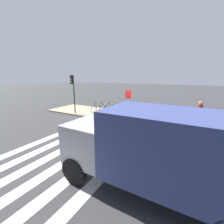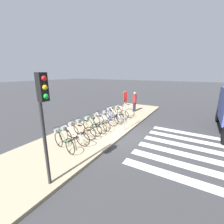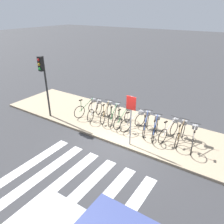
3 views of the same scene
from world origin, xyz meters
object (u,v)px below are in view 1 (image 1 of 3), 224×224
(parked_bicycle_7, at_px, (142,113))
(traffic_light, at_px, (73,86))
(parked_bicycle_0, at_px, (99,108))
(parked_bicycle_6, at_px, (136,112))
(parked_bicycle_8, at_px, (151,114))
(parked_bicycle_5, at_px, (129,111))
(parked_bicycle_3, at_px, (116,109))
(sign_post, at_px, (128,101))
(truck, at_px, (154,147))
(parked_bicycle_2, at_px, (111,109))
(pedestrian, at_px, (199,114))
(parked_bicycle_10, at_px, (165,116))
(parked_bicycle_9, at_px, (157,114))
(parked_bicycle_4, at_px, (122,110))
(parked_bicycle_1, at_px, (104,108))

(parked_bicycle_7, height_order, traffic_light, traffic_light)
(parked_bicycle_0, height_order, parked_bicycle_6, same)
(parked_bicycle_0, height_order, parked_bicycle_8, same)
(parked_bicycle_5, height_order, traffic_light, traffic_light)
(parked_bicycle_3, xyz_separation_m, sign_post, (1.79, -1.50, 1.14))
(parked_bicycle_3, xyz_separation_m, parked_bicycle_7, (2.45, -0.16, 0.00))
(truck, relative_size, traffic_light, 1.53)
(parked_bicycle_8, relative_size, truck, 0.33)
(sign_post, bearing_deg, parked_bicycle_2, 146.89)
(parked_bicycle_0, bearing_deg, truck, -46.40)
(parked_bicycle_7, distance_m, traffic_light, 6.43)
(parked_bicycle_3, distance_m, pedestrian, 6.40)
(parked_bicycle_10, bearing_deg, parked_bicycle_5, 179.32)
(parked_bicycle_7, relative_size, sign_post, 0.72)
(parked_bicycle_9, xyz_separation_m, pedestrian, (2.75, -0.29, 0.47))
(parked_bicycle_7, bearing_deg, truck, -69.26)
(parked_bicycle_0, xyz_separation_m, sign_post, (3.54, -1.37, 1.14))
(pedestrian, xyz_separation_m, traffic_light, (-9.88, -1.29, 1.54))
(parked_bicycle_7, height_order, truck, truck)
(parked_bicycle_10, distance_m, traffic_light, 8.10)
(parked_bicycle_2, relative_size, sign_post, 0.72)
(parked_bicycle_0, height_order, parked_bicycle_3, same)
(parked_bicycle_3, bearing_deg, parked_bicycle_6, 0.67)
(sign_post, bearing_deg, parked_bicycle_4, 128.79)
(parked_bicycle_7, relative_size, parked_bicycle_10, 0.99)
(parked_bicycle_1, height_order, sign_post, sign_post)
(parked_bicycle_3, height_order, traffic_light, traffic_light)
(sign_post, bearing_deg, parked_bicycle_9, 39.76)
(parked_bicycle_1, bearing_deg, parked_bicycle_5, 0.93)
(parked_bicycle_1, height_order, parked_bicycle_4, same)
(parked_bicycle_2, distance_m, pedestrian, 6.93)
(parked_bicycle_2, relative_size, parked_bicycle_8, 0.99)
(traffic_light, height_order, sign_post, traffic_light)
(parked_bicycle_7, distance_m, parked_bicycle_10, 1.78)
(parked_bicycle_1, bearing_deg, truck, -48.82)
(parked_bicycle_1, xyz_separation_m, pedestrian, (7.56, -0.12, 0.47))
(parked_bicycle_7, bearing_deg, pedestrian, -1.51)
(parked_bicycle_5, height_order, parked_bicycle_8, same)
(parked_bicycle_0, bearing_deg, parked_bicycle_5, 0.55)
(parked_bicycle_1, relative_size, traffic_light, 0.50)
(parked_bicycle_9, bearing_deg, parked_bicycle_0, -178.28)
(traffic_light, bearing_deg, pedestrian, 7.45)
(parked_bicycle_3, bearing_deg, parked_bicycle_1, -173.10)
(pedestrian, bearing_deg, parked_bicycle_6, 176.44)
(parked_bicycle_10, bearing_deg, parked_bicycle_3, 178.12)
(parked_bicycle_4, height_order, parked_bicycle_8, same)
(truck, bearing_deg, parked_bicycle_0, 133.60)
(parked_bicycle_10, distance_m, pedestrian, 2.21)
(parked_bicycle_6, bearing_deg, parked_bicycle_4, -177.16)
(parked_bicycle_0, bearing_deg, sign_post, -21.08)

